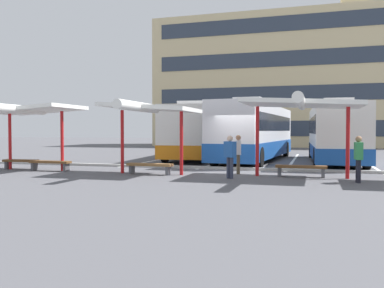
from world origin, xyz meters
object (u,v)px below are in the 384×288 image
(bench_0, at_px, (21,162))
(waiting_passenger_2, at_px, (358,156))
(coach_bus_1, at_px, (256,133))
(waiting_passenger_3, at_px, (238,152))
(waiting_shelter_2, at_px, (301,105))
(waiting_shelter_0, at_px, (31,111))
(bench_2, at_px, (150,166))
(coach_bus_2, at_px, (334,134))
(bench_1, at_px, (50,163))
(waiting_passenger_0, at_px, (230,154))
(waiting_shelter_1, at_px, (149,109))
(coach_bus_0, at_px, (197,133))
(bench_3, at_px, (301,168))

(bench_0, relative_size, waiting_passenger_2, 1.06)
(coach_bus_1, distance_m, waiting_passenger_3, 8.01)
(waiting_shelter_2, bearing_deg, waiting_shelter_0, -178.20)
(bench_2, relative_size, waiting_passenger_3, 1.20)
(coach_bus_2, bearing_deg, bench_1, -144.67)
(coach_bus_2, distance_m, waiting_shelter_2, 8.66)
(coach_bus_2, xyz_separation_m, bench_0, (-14.12, -8.43, -1.25))
(bench_2, bearing_deg, waiting_shelter_2, 3.71)
(bench_2, xyz_separation_m, waiting_passenger_0, (3.42, -0.47, 0.57))
(waiting_shelter_1, relative_size, waiting_shelter_2, 0.86)
(coach_bus_2, distance_m, waiting_passenger_2, 9.36)
(coach_bus_2, height_order, bench_1, coach_bus_2)
(waiting_shelter_2, relative_size, waiting_passenger_3, 3.22)
(coach_bus_0, height_order, bench_2, coach_bus_0)
(waiting_passenger_2, bearing_deg, waiting_shelter_0, 177.78)
(waiting_shelter_2, relative_size, waiting_passenger_0, 3.24)
(bench_1, height_order, waiting_shelter_1, waiting_shelter_1)
(coach_bus_2, relative_size, bench_2, 5.80)
(coach_bus_1, height_order, waiting_passenger_2, coach_bus_1)
(bench_1, relative_size, waiting_shelter_2, 0.37)
(coach_bus_0, xyz_separation_m, bench_2, (0.82, -9.89, -1.30))
(bench_2, bearing_deg, bench_1, 178.88)
(coach_bus_1, xyz_separation_m, bench_1, (-7.88, -9.09, -1.31))
(bench_3, bearing_deg, waiting_shelter_1, -171.70)
(bench_1, relative_size, waiting_passenger_3, 1.20)
(coach_bus_0, height_order, waiting_passenger_0, coach_bus_0)
(waiting_shelter_1, xyz_separation_m, waiting_passenger_2, (7.89, -0.40, -1.73))
(waiting_shelter_1, height_order, waiting_passenger_0, waiting_shelter_1)
(coach_bus_2, bearing_deg, bench_0, -149.16)
(coach_bus_1, distance_m, waiting_passenger_2, 10.85)
(coach_bus_2, bearing_deg, coach_bus_1, 175.40)
(coach_bus_1, height_order, bench_0, coach_bus_1)
(waiting_shelter_0, distance_m, waiting_passenger_2, 13.72)
(bench_2, xyz_separation_m, waiting_passenger_2, (7.89, -0.51, 0.58))
(coach_bus_2, relative_size, waiting_shelter_0, 2.43)
(coach_bus_0, distance_m, waiting_passenger_2, 13.59)
(coach_bus_2, relative_size, waiting_passenger_2, 6.96)
(coach_bus_1, bearing_deg, bench_0, -137.76)
(coach_bus_2, relative_size, waiting_shelter_1, 2.52)
(waiting_shelter_1, bearing_deg, coach_bus_2, 49.93)
(waiting_shelter_2, distance_m, bench_3, 2.45)
(waiting_shelter_0, distance_m, waiting_passenger_3, 9.38)
(bench_1, xyz_separation_m, waiting_passenger_2, (12.70, -0.60, 0.58))
(bench_0, height_order, waiting_passenger_2, waiting_passenger_2)
(waiting_shelter_1, distance_m, bench_2, 2.32)
(coach_bus_1, bearing_deg, waiting_passenger_3, -87.38)
(waiting_shelter_0, bearing_deg, bench_3, 3.66)
(coach_bus_0, height_order, bench_0, coach_bus_0)
(coach_bus_0, height_order, bench_1, coach_bus_0)
(bench_2, relative_size, bench_3, 1.00)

